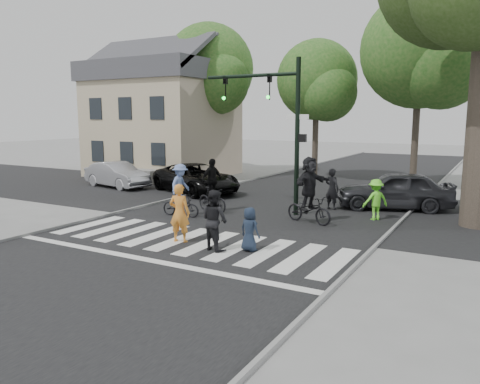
% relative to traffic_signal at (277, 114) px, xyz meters
% --- Properties ---
extents(ground, '(120.00, 120.00, 0.00)m').
position_rel_traffic_signal_xyz_m(ground, '(-0.35, -6.20, -3.90)').
color(ground, gray).
rests_on(ground, ground).
extents(road_stem, '(10.00, 70.00, 0.01)m').
position_rel_traffic_signal_xyz_m(road_stem, '(-0.35, -1.20, -3.90)').
color(road_stem, black).
rests_on(road_stem, ground).
extents(road_cross, '(70.00, 10.00, 0.01)m').
position_rel_traffic_signal_xyz_m(road_cross, '(-0.35, 1.80, -3.89)').
color(road_cross, black).
rests_on(road_cross, ground).
extents(curb_left, '(0.10, 70.00, 0.10)m').
position_rel_traffic_signal_xyz_m(curb_left, '(-5.40, -1.20, -3.85)').
color(curb_left, gray).
rests_on(curb_left, ground).
extents(curb_right, '(0.10, 70.00, 0.10)m').
position_rel_traffic_signal_xyz_m(curb_right, '(4.70, -1.20, -3.85)').
color(curb_right, gray).
rests_on(curb_right, ground).
extents(crosswalk, '(10.00, 3.85, 0.01)m').
position_rel_traffic_signal_xyz_m(crosswalk, '(-0.35, -5.54, -3.89)').
color(crosswalk, silver).
rests_on(crosswalk, ground).
extents(traffic_signal, '(4.45, 0.29, 6.00)m').
position_rel_traffic_signal_xyz_m(traffic_signal, '(0.00, 0.00, 0.00)').
color(traffic_signal, black).
rests_on(traffic_signal, ground).
extents(bg_tree_0, '(5.46, 5.20, 8.97)m').
position_rel_traffic_signal_xyz_m(bg_tree_0, '(-14.09, 9.80, 2.24)').
color(bg_tree_0, brown).
rests_on(bg_tree_0, ground).
extents(bg_tree_1, '(6.09, 5.80, 9.80)m').
position_rel_traffic_signal_xyz_m(bg_tree_1, '(-9.06, 9.28, 2.75)').
color(bg_tree_1, brown).
rests_on(bg_tree_1, ground).
extents(bg_tree_2, '(5.04, 4.80, 8.40)m').
position_rel_traffic_signal_xyz_m(bg_tree_2, '(-2.11, 10.42, 1.88)').
color(bg_tree_2, brown).
rests_on(bg_tree_2, ground).
extents(bg_tree_3, '(6.30, 6.00, 10.20)m').
position_rel_traffic_signal_xyz_m(bg_tree_3, '(3.95, 9.07, 3.04)').
color(bg_tree_3, brown).
rests_on(bg_tree_3, ground).
extents(house, '(8.40, 8.10, 8.82)m').
position_rel_traffic_signal_xyz_m(house, '(-11.85, 7.78, -0.10)').
color(house, tan).
rests_on(house, ground).
extents(pedestrian_woman, '(0.73, 0.55, 1.80)m').
position_rel_traffic_signal_xyz_m(pedestrian_woman, '(-0.68, -5.47, -3.00)').
color(pedestrian_woman, orange).
rests_on(pedestrian_woman, ground).
extents(pedestrian_child, '(0.68, 0.50, 1.27)m').
position_rel_traffic_signal_xyz_m(pedestrian_child, '(1.64, -5.29, -3.27)').
color(pedestrian_child, '#1A2638').
rests_on(pedestrian_child, ground).
extents(pedestrian_adult, '(1.02, 0.90, 1.76)m').
position_rel_traffic_signal_xyz_m(pedestrian_adult, '(0.71, -5.68, -3.02)').
color(pedestrian_adult, black).
rests_on(pedestrian_adult, ground).
extents(cyclist_left, '(1.63, 1.07, 2.03)m').
position_rel_traffic_signal_xyz_m(cyclist_left, '(-2.89, -2.45, -3.02)').
color(cyclist_left, black).
rests_on(cyclist_left, ground).
extents(cyclist_mid, '(1.71, 1.08, 2.15)m').
position_rel_traffic_signal_xyz_m(cyclist_mid, '(-2.35, -1.07, -3.02)').
color(cyclist_mid, black).
rests_on(cyclist_mid, ground).
extents(cyclist_right, '(2.01, 1.86, 2.41)m').
position_rel_traffic_signal_xyz_m(cyclist_right, '(1.81, -1.09, -2.83)').
color(cyclist_right, black).
rests_on(cyclist_right, ground).
extents(car_suv, '(5.80, 4.25, 1.47)m').
position_rel_traffic_signal_xyz_m(car_suv, '(-5.69, 2.60, -3.17)').
color(car_suv, black).
rests_on(car_suv, ground).
extents(car_silver, '(4.41, 2.24, 1.39)m').
position_rel_traffic_signal_xyz_m(car_silver, '(-10.50, 2.01, -3.21)').
color(car_silver, '#B1B2B8').
rests_on(car_silver, ground).
extents(car_grey, '(5.01, 3.22, 1.59)m').
position_rel_traffic_signal_xyz_m(car_grey, '(3.95, 3.12, -3.11)').
color(car_grey, '#2B2C30').
rests_on(car_grey, ground).
extents(bystander_hivis, '(1.11, 1.09, 1.53)m').
position_rel_traffic_signal_xyz_m(bystander_hivis, '(3.76, 0.62, -3.14)').
color(bystander_hivis, '#6DF631').
rests_on(bystander_hivis, ground).
extents(bystander_dark, '(0.71, 0.56, 1.71)m').
position_rel_traffic_signal_xyz_m(bystander_dark, '(1.71, 1.75, -3.04)').
color(bystander_dark, black).
rests_on(bystander_dark, ground).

